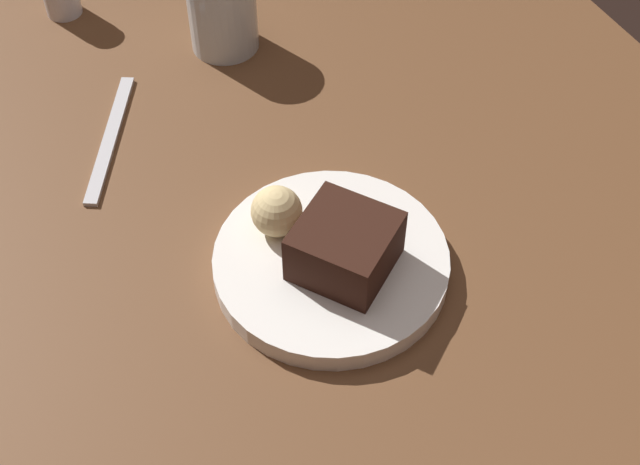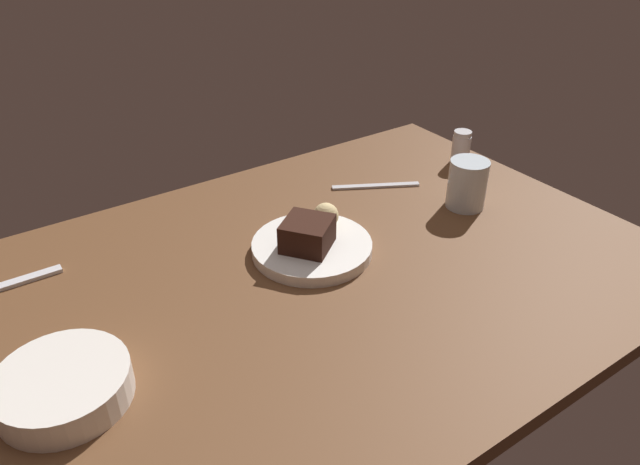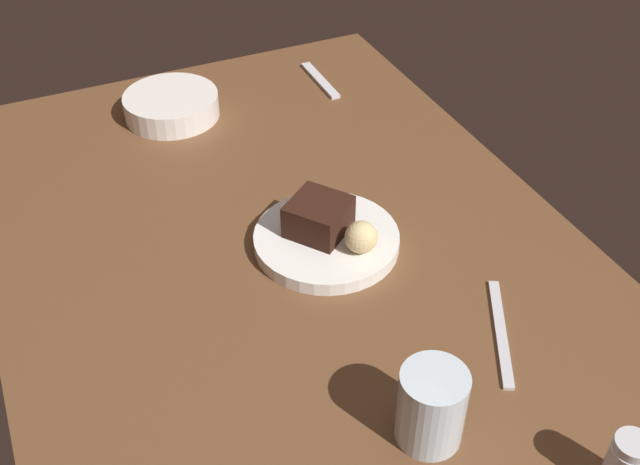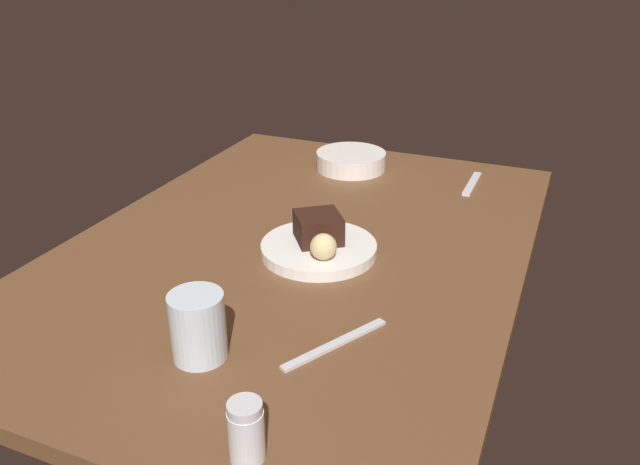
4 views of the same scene
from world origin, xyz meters
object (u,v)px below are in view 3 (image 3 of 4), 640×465
chocolate_cake_slice (319,217)px  butter_knife (501,332)px  side_bowl (171,105)px  dessert_spoon (320,80)px  salt_shaker (625,464)px  water_glass (431,406)px  bread_roll (361,237)px  dessert_plate (326,240)px

chocolate_cake_slice → butter_knife: (26.95, 14.04, -4.45)cm
side_bowl → butter_knife: size_ratio=0.92×
chocolate_cake_slice → dessert_spoon: chocolate_cake_slice is taller
salt_shaker → water_glass: bearing=-132.9°
water_glass → butter_knife: 19.96cm
bread_roll → water_glass: 30.81cm
butter_knife → bread_roll: bearing=55.4°
dessert_plate → dessert_spoon: dessert_plate is taller
chocolate_cake_slice → side_bowl: chocolate_cake_slice is taller
salt_shaker → water_glass: 21.00cm
dessert_plate → bread_roll: bread_roll is taller
dessert_plate → side_bowl: bearing=-167.1°
dessert_plate → water_glass: bearing=-5.5°
salt_shaker → bread_roll: bearing=-168.7°
dessert_plate → bread_roll: size_ratio=4.53×
salt_shaker → chocolate_cake_slice: bearing=-166.1°
side_bowl → dessert_spoon: 30.43cm
dessert_plate → water_glass: (35.26, -3.42, 3.95)cm
side_bowl → water_glass: bearing=5.0°
butter_knife → salt_shaker: bearing=-154.9°
dessert_spoon → chocolate_cake_slice: bearing=155.7°
dessert_plate → chocolate_cake_slice: (-1.37, -0.66, 3.65)cm
chocolate_cake_slice → water_glass: size_ratio=0.81×
dessert_spoon → bread_roll: bearing=162.1°
dessert_plate → chocolate_cake_slice: size_ratio=2.66×
bread_roll → dessert_spoon: bearing=161.8°
chocolate_cake_slice → dessert_spoon: bearing=155.3°
chocolate_cake_slice → dessert_plate: bearing=25.8°
bread_roll → butter_knife: size_ratio=0.25×
bread_roll → dessert_spoon: size_ratio=0.32×
side_bowl → butter_knife: bearing=18.5°
chocolate_cake_slice → dessert_spoon: size_ratio=0.54×
salt_shaker → butter_knife: (-23.94, 1.43, -3.60)cm
dessert_spoon → salt_shaker: bearing=175.6°
chocolate_cake_slice → bread_roll: bearing=29.7°
water_glass → chocolate_cake_slice: bearing=175.7°
bread_roll → butter_knife: 23.29cm
chocolate_cake_slice → butter_knife: 30.71cm
chocolate_cake_slice → bread_roll: chocolate_cake_slice is taller
salt_shaker → side_bowl: size_ratio=0.45×
water_glass → side_bowl: water_glass is taller
dessert_spoon → butter_knife: size_ratio=0.79×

